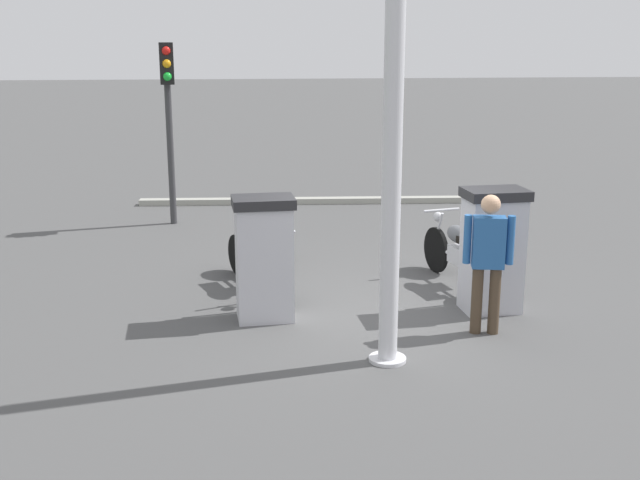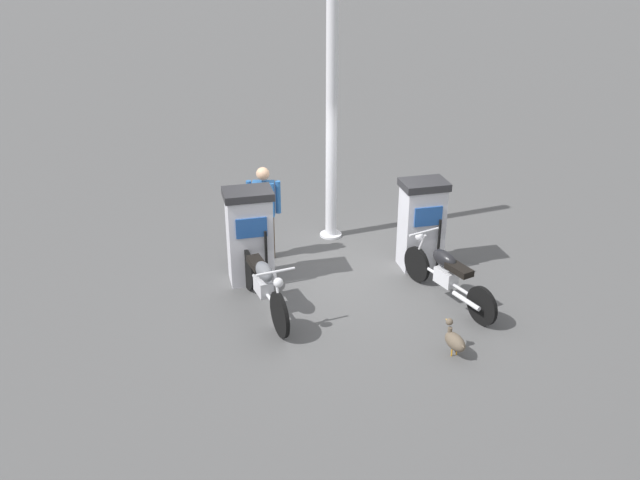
% 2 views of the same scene
% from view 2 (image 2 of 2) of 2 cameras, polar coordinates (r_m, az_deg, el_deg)
% --- Properties ---
extents(ground_plane, '(120.00, 120.00, 0.00)m').
position_cam_2_polar(ground_plane, '(11.45, 1.61, -3.17)').
color(ground_plane, '#4C4C4C').
extents(fuel_pump_near, '(0.60, 0.79, 1.55)m').
position_cam_2_polar(fuel_pump_near, '(11.13, -5.72, 0.37)').
color(fuel_pump_near, silver).
rests_on(fuel_pump_near, ground).
extents(fuel_pump_far, '(0.59, 0.76, 1.52)m').
position_cam_2_polar(fuel_pump_far, '(11.65, 8.25, 1.31)').
color(fuel_pump_far, silver).
rests_on(fuel_pump_far, ground).
extents(motorcycle_near_pump, '(2.11, 0.69, 0.97)m').
position_cam_2_polar(motorcycle_near_pump, '(10.37, -4.64, -3.47)').
color(motorcycle_near_pump, black).
rests_on(motorcycle_near_pump, ground).
extents(motorcycle_far_pump, '(1.99, 0.89, 0.93)m').
position_cam_2_polar(motorcycle_far_pump, '(10.81, 10.24, -2.70)').
color(motorcycle_far_pump, black).
rests_on(motorcycle_far_pump, ground).
extents(attendant_person, '(0.27, 0.58, 1.64)m').
position_cam_2_polar(attendant_person, '(11.79, -4.56, 2.67)').
color(attendant_person, '#473828').
rests_on(attendant_person, ground).
extents(wandering_duck, '(0.48, 0.28, 0.49)m').
position_cam_2_polar(wandering_duck, '(9.65, 10.87, -8.01)').
color(wandering_duck, brown).
rests_on(wandering_duck, ground).
extents(canopy_support_pole, '(0.40, 0.40, 4.47)m').
position_cam_2_polar(canopy_support_pole, '(12.20, 0.95, 9.60)').
color(canopy_support_pole, silver).
rests_on(canopy_support_pole, ground).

